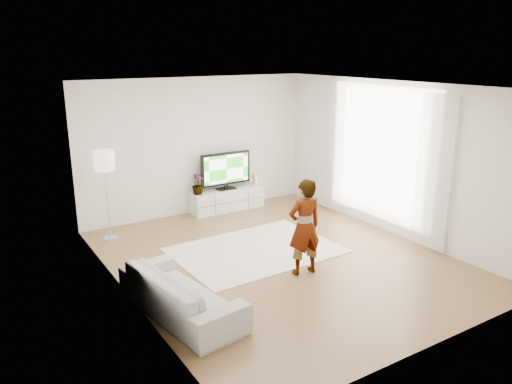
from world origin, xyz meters
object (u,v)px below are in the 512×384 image
sofa (181,292)px  floor_lamp (104,165)px  media_console (227,200)px  television (226,169)px  rug (256,250)px  player (304,227)px

sofa → floor_lamp: size_ratio=1.23×
media_console → sofa: size_ratio=0.80×
media_console → television: bearing=90.0°
television → sofa: size_ratio=0.57×
television → rug: size_ratio=0.42×
player → rug: bearing=-76.9°
television → rug: (-0.69, -2.28, -0.88)m
rug → sofa: bearing=-147.0°
media_console → rug: media_console is taller
media_console → floor_lamp: bearing=-172.0°
television → rug: 2.54m
player → media_console: bearing=-93.1°
sofa → player: bearing=-95.1°
rug → player: 1.38m
media_console → rug: 2.37m
television → floor_lamp: floor_lamp is taller
television → player: player is taller
media_console → player: size_ratio=1.08×
sofa → floor_lamp: bearing=-7.9°
floor_lamp → sofa: bearing=-89.8°
sofa → television: bearing=-44.6°
sofa → rug: bearing=-65.1°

